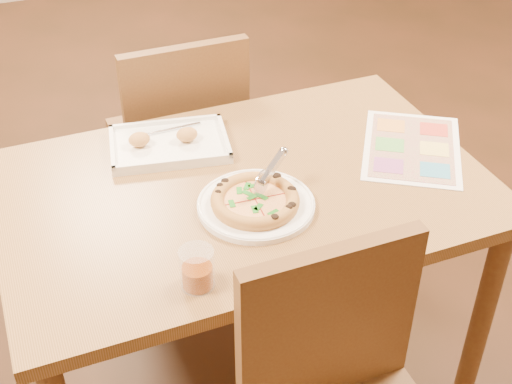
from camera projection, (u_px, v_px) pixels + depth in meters
name	position (u px, v px, depth m)	size (l,w,h in m)	color
dining_table	(244.00, 209.00, 1.96)	(1.30, 0.85, 0.72)	olive
chair_far	(181.00, 125.00, 2.45)	(0.42, 0.42, 0.47)	brown
plate	(256.00, 205.00, 1.82)	(0.30, 0.30, 0.02)	white
pizza	(255.00, 201.00, 1.81)	(0.23, 0.23, 0.03)	#C18C42
pizza_cutter	(270.00, 172.00, 1.81)	(0.12, 0.09, 0.08)	silver
appetizer_tray	(169.00, 144.00, 2.04)	(0.37, 0.29, 0.06)	white
glass_tumbler	(197.00, 271.00, 1.57)	(0.08, 0.08, 0.10)	#84370A
menu	(412.00, 147.00, 2.05)	(0.27, 0.38, 0.01)	white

